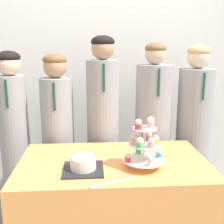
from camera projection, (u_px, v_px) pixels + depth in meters
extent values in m
cube|color=silver|center=(105.00, 60.00, 2.78)|extent=(9.00, 0.06, 2.70)
cube|color=#EF9951|center=(113.00, 210.00, 1.96)|extent=(1.26, 0.74, 0.74)
cube|color=#232328|center=(83.00, 169.00, 1.74)|extent=(0.25, 0.25, 0.01)
cylinder|color=silver|center=(83.00, 163.00, 1.73)|extent=(0.16, 0.16, 0.07)
ellipsoid|color=silver|center=(83.00, 158.00, 1.72)|extent=(0.16, 0.16, 0.06)
cube|color=silver|center=(119.00, 180.00, 1.60)|extent=(0.19, 0.10, 0.00)
cube|color=#B2B2B7|center=(97.00, 186.00, 1.54)|extent=(0.09, 0.05, 0.01)
cylinder|color=silver|center=(144.00, 148.00, 1.76)|extent=(0.02, 0.02, 0.26)
cylinder|color=silver|center=(144.00, 160.00, 1.78)|extent=(0.27, 0.27, 0.01)
cylinder|color=silver|center=(144.00, 144.00, 1.75)|extent=(0.20, 0.20, 0.01)
cylinder|color=silver|center=(145.00, 129.00, 1.73)|extent=(0.15, 0.15, 0.01)
cylinder|color=#4CB766|center=(138.00, 151.00, 1.87)|extent=(0.04, 0.04, 0.03)
sphere|color=#F4E5C6|center=(139.00, 147.00, 1.87)|extent=(0.04, 0.04, 0.04)
cylinder|color=#E5333D|center=(128.00, 159.00, 1.74)|extent=(0.04, 0.04, 0.03)
sphere|color=beige|center=(128.00, 156.00, 1.73)|extent=(0.04, 0.04, 0.04)
cylinder|color=white|center=(151.00, 164.00, 1.67)|extent=(0.04, 0.04, 0.03)
sphere|color=beige|center=(151.00, 160.00, 1.67)|extent=(0.04, 0.04, 0.04)
cylinder|color=#3893DB|center=(159.00, 155.00, 1.81)|extent=(0.04, 0.04, 0.03)
sphere|color=#F4E5C6|center=(159.00, 151.00, 1.80)|extent=(0.04, 0.04, 0.04)
cylinder|color=pink|center=(151.00, 145.00, 1.69)|extent=(0.04, 0.04, 0.03)
sphere|color=silver|center=(151.00, 141.00, 1.68)|extent=(0.04, 0.04, 0.04)
cylinder|color=yellow|center=(156.00, 142.00, 1.75)|extent=(0.04, 0.04, 0.02)
sphere|color=#F4E5C6|center=(156.00, 138.00, 1.74)|extent=(0.04, 0.04, 0.04)
cylinder|color=#E5333D|center=(149.00, 139.00, 1.81)|extent=(0.04, 0.04, 0.03)
sphere|color=beige|center=(149.00, 135.00, 1.80)|extent=(0.04, 0.04, 0.04)
cylinder|color=white|center=(138.00, 138.00, 1.81)|extent=(0.04, 0.04, 0.03)
sphere|color=silver|center=(138.00, 134.00, 1.80)|extent=(0.04, 0.04, 0.04)
cylinder|color=pink|center=(132.00, 142.00, 1.74)|extent=(0.04, 0.04, 0.03)
sphere|color=beige|center=(132.00, 138.00, 1.74)|extent=(0.03, 0.03, 0.03)
cylinder|color=#4CB766|center=(140.00, 145.00, 1.69)|extent=(0.05, 0.05, 0.03)
sphere|color=#F4E5C6|center=(140.00, 141.00, 1.68)|extent=(0.04, 0.04, 0.04)
cylinder|color=#E5333D|center=(138.00, 127.00, 1.70)|extent=(0.05, 0.05, 0.03)
sphere|color=beige|center=(138.00, 122.00, 1.70)|extent=(0.04, 0.04, 0.04)
cylinder|color=pink|center=(150.00, 125.00, 1.75)|extent=(0.05, 0.05, 0.03)
sphere|color=white|center=(151.00, 120.00, 1.74)|extent=(0.04, 0.04, 0.04)
cylinder|color=#939399|center=(16.00, 149.00, 2.41)|extent=(0.25, 0.25, 1.25)
sphere|color=beige|center=(9.00, 64.00, 2.24)|extent=(0.19, 0.19, 0.19)
ellipsoid|color=black|center=(8.00, 57.00, 2.23)|extent=(0.19, 0.19, 0.10)
cube|color=#14472D|center=(6.00, 94.00, 2.18)|extent=(0.02, 0.01, 0.22)
cylinder|color=#939399|center=(59.00, 149.00, 2.44)|extent=(0.27, 0.27, 1.23)
sphere|color=tan|center=(55.00, 66.00, 2.28)|extent=(0.19, 0.19, 0.19)
ellipsoid|color=brown|center=(55.00, 60.00, 2.26)|extent=(0.19, 0.19, 0.10)
cube|color=#14472D|center=(54.00, 97.00, 2.19)|extent=(0.02, 0.01, 0.22)
cylinder|color=#939399|center=(103.00, 140.00, 2.45)|extent=(0.28, 0.28, 1.38)
sphere|color=tan|center=(103.00, 48.00, 2.27)|extent=(0.19, 0.19, 0.19)
ellipsoid|color=black|center=(103.00, 42.00, 2.26)|extent=(0.19, 0.19, 0.10)
cube|color=#14472D|center=(104.00, 78.00, 2.18)|extent=(0.02, 0.01, 0.22)
cylinder|color=#939399|center=(152.00, 141.00, 2.48)|extent=(0.31, 0.31, 1.34)
sphere|color=#D6AD89|center=(155.00, 54.00, 2.31)|extent=(0.17, 0.17, 0.17)
ellipsoid|color=brown|center=(156.00, 48.00, 2.30)|extent=(0.17, 0.17, 0.09)
cube|color=#14472D|center=(159.00, 83.00, 2.21)|extent=(0.02, 0.01, 0.22)
cylinder|color=#939399|center=(193.00, 142.00, 2.51)|extent=(0.30, 0.30, 1.30)
sphere|color=beige|center=(199.00, 57.00, 2.34)|extent=(0.19, 0.19, 0.19)
ellipsoid|color=tan|center=(199.00, 51.00, 2.33)|extent=(0.19, 0.19, 0.10)
cube|color=#14472D|center=(204.00, 87.00, 2.24)|extent=(0.02, 0.01, 0.22)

